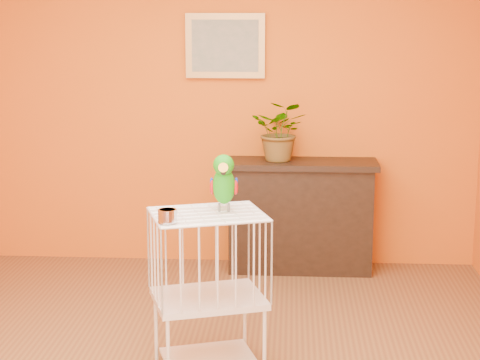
{
  "coord_description": "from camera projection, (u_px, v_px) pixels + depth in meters",
  "views": [
    {
      "loc": [
        0.53,
        -4.08,
        1.99
      ],
      "look_at": [
        0.25,
        0.19,
        1.1
      ],
      "focal_mm": 60.0,
      "sensor_mm": 36.0,
      "label": 1
    }
  ],
  "objects": [
    {
      "name": "console_cabinet",
      "position": [
        300.0,
        216.0,
        6.29
      ],
      "size": [
        1.18,
        0.42,
        0.88
      ],
      "color": "black",
      "rests_on": "ground"
    },
    {
      "name": "potted_plant",
      "position": [
        281.0,
        138.0,
        6.17
      ],
      "size": [
        0.52,
        0.55,
        0.36
      ],
      "primitive_type": "imported",
      "rotation": [
        0.0,
        0.0,
        -0.23
      ],
      "color": "#26722D",
      "rests_on": "console_cabinet"
    },
    {
      "name": "parrot",
      "position": [
        224.0,
        182.0,
        4.4
      ],
      "size": [
        0.16,
        0.29,
        0.33
      ],
      "rotation": [
        0.0,
        0.0,
        0.06
      ],
      "color": "#59544C",
      "rests_on": "birdcage"
    },
    {
      "name": "room_shell",
      "position": [
        189.0,
        95.0,
        4.1
      ],
      "size": [
        4.5,
        4.5,
        4.5
      ],
      "color": "#D15C13",
      "rests_on": "ground"
    },
    {
      "name": "feed_cup",
      "position": [
        167.0,
        216.0,
        4.17
      ],
      "size": [
        0.1,
        0.1,
        0.07
      ],
      "primitive_type": "cylinder",
      "color": "silver",
      "rests_on": "birdcage"
    },
    {
      "name": "birdcage",
      "position": [
        208.0,
        290.0,
        4.47
      ],
      "size": [
        0.71,
        0.62,
        0.92
      ],
      "rotation": [
        0.0,
        0.0,
        0.33
      ],
      "color": "silver",
      "rests_on": "ground"
    },
    {
      "name": "framed_picture",
      "position": [
        225.0,
        46.0,
        6.23
      ],
      "size": [
        0.62,
        0.04,
        0.5
      ],
      "color": "#B27E3F",
      "rests_on": "room_shell"
    }
  ]
}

